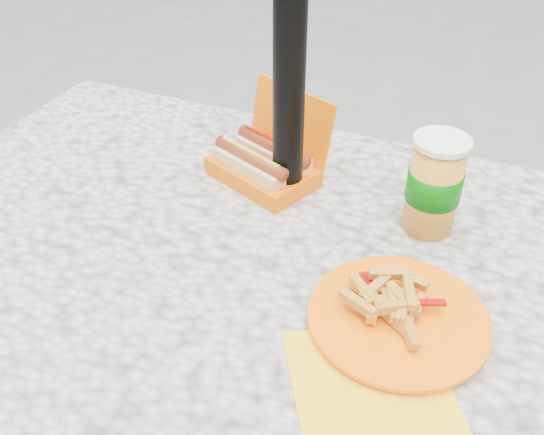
% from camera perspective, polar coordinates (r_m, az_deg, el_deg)
% --- Properties ---
extents(picnic_table, '(1.20, 0.80, 0.75)m').
position_cam_1_polar(picnic_table, '(0.99, -2.14, -7.70)').
color(picnic_table, beige).
rests_on(picnic_table, ground).
extents(hotdog_box, '(0.22, 0.20, 0.15)m').
position_cam_1_polar(hotdog_box, '(1.05, -0.69, 5.21)').
color(hotdog_box, '#FF6B00').
rests_on(hotdog_box, picnic_table).
extents(fries_plate, '(0.25, 0.35, 0.05)m').
position_cam_1_polar(fries_plate, '(0.80, 11.42, -9.46)').
color(fries_plate, yellow).
rests_on(fries_plate, picnic_table).
extents(soda_cup, '(0.08, 0.08, 0.16)m').
position_cam_1_polar(soda_cup, '(0.94, 15.01, 2.97)').
color(soda_cup, orange).
rests_on(soda_cup, picnic_table).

